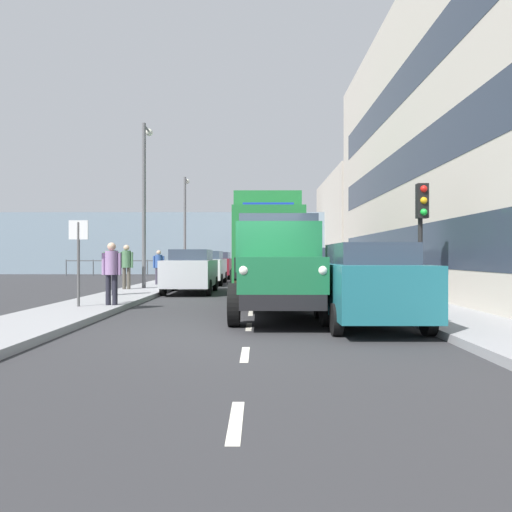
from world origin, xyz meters
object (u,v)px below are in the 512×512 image
object	(u,v)px
car_grey_kerbside_1	(328,273)
car_silver_oppositeside_0	(191,270)
car_white_oppositeside_1	(207,267)
street_sign	(78,248)
car_navy_kerbside_2	(309,269)
lamp_post_promenade	(145,191)
pedestrian_couple_a	(112,268)
car_teal_kerbside_near	(366,283)
traffic_light_near	(422,218)
pedestrian_with_bag	(159,264)
car_maroon_oppositeside_2	(218,265)
lamp_post_far	(185,217)
lorry_cargo_green	(267,241)
pedestrian_couple_b	(126,263)
truck_vintage_green	(278,268)
pedestrian_strolling	(111,265)

from	to	relation	value
car_grey_kerbside_1	car_silver_oppositeside_0	bearing A→B (deg)	-33.34
car_white_oppositeside_1	street_sign	world-z (taller)	street_sign
car_navy_kerbside_2	lamp_post_promenade	xyz separation A→B (m)	(7.01, 1.53, 3.29)
pedestrian_couple_a	lamp_post_promenade	bearing A→B (deg)	-83.55
car_navy_kerbside_2	lamp_post_promenade	size ratio (longest dim) A/B	0.59
car_teal_kerbside_near	car_silver_oppositeside_0	xyz separation A→B (m)	(4.95, -8.72, -0.00)
car_grey_kerbside_1	traffic_light_near	distance (m)	3.97
pedestrian_couple_a	pedestrian_with_bag	xyz separation A→B (m)	(0.67, -9.16, -0.06)
car_maroon_oppositeside_2	traffic_light_near	xyz separation A→B (m)	(-6.94, 18.33, 1.58)
car_white_oppositeside_1	lamp_post_far	distance (m)	6.62
car_silver_oppositeside_0	pedestrian_couple_a	size ratio (longest dim) A/B	2.43
lorry_cargo_green	car_navy_kerbside_2	world-z (taller)	lorry_cargo_green
lorry_cargo_green	traffic_light_near	size ratio (longest dim) A/B	2.56
car_maroon_oppositeside_2	pedestrian_couple_b	xyz separation A→B (m)	(2.59, 11.91, 0.29)
car_grey_kerbside_1	car_maroon_oppositeside_2	size ratio (longest dim) A/B	0.91
truck_vintage_green	car_navy_kerbside_2	world-z (taller)	truck_vintage_green
car_maroon_oppositeside_2	lamp_post_promenade	distance (m)	11.71
car_teal_kerbside_near	car_white_oppositeside_1	bearing A→B (deg)	-71.27
traffic_light_near	lamp_post_far	xyz separation A→B (m)	(8.94, -17.71, 1.46)
truck_vintage_green	car_teal_kerbside_near	distance (m)	2.20
car_teal_kerbside_near	car_silver_oppositeside_0	size ratio (longest dim) A/B	1.03
car_white_oppositeside_1	car_silver_oppositeside_0	bearing A→B (deg)	90.00
car_grey_kerbside_1	car_white_oppositeside_1	world-z (taller)	same
traffic_light_near	pedestrian_couple_b	bearing A→B (deg)	-33.98
truck_vintage_green	street_sign	size ratio (longest dim) A/B	2.51
pedestrian_couple_b	pedestrian_with_bag	xyz separation A→B (m)	(-0.64, -3.04, -0.12)
lamp_post_promenade	pedestrian_with_bag	bearing A→B (deg)	-93.00
car_navy_kerbside_2	pedestrian_couple_b	size ratio (longest dim) A/B	2.29
car_teal_kerbside_near	lamp_post_far	world-z (taller)	lamp_post_far
street_sign	traffic_light_near	bearing A→B (deg)	-179.68
car_navy_kerbside_2	car_silver_oppositeside_0	size ratio (longest dim) A/B	0.99
car_maroon_oppositeside_2	pedestrian_strolling	xyz separation A→B (m)	(2.28, 14.86, 0.28)
lorry_cargo_green	lamp_post_far	size ratio (longest dim) A/B	1.29
car_maroon_oppositeside_2	lamp_post_promenade	bearing A→B (deg)	79.41
car_navy_kerbside_2	car_white_oppositeside_1	size ratio (longest dim) A/B	0.86
car_maroon_oppositeside_2	pedestrian_with_bag	distance (m)	9.08
car_grey_kerbside_1	traffic_light_near	xyz separation A→B (m)	(-1.99, 3.06, 1.58)
truck_vintage_green	car_silver_oppositeside_0	size ratio (longest dim) A/B	1.38
pedestrian_couple_a	pedestrian_with_bag	distance (m)	9.18
car_maroon_oppositeside_2	truck_vintage_green	bearing A→B (deg)	99.10
lorry_cargo_green	car_silver_oppositeside_0	bearing A→B (deg)	8.87
car_teal_kerbside_near	truck_vintage_green	bearing A→B (deg)	-33.38
car_maroon_oppositeside_2	lamp_post_far	bearing A→B (deg)	17.34
pedestrian_couple_a	lamp_post_promenade	size ratio (longest dim) A/B	0.25
pedestrian_with_bag	car_maroon_oppositeside_2	bearing A→B (deg)	-102.41
truck_vintage_green	traffic_light_near	xyz separation A→B (m)	(-3.81, -1.21, 1.29)
truck_vintage_green	car_white_oppositeside_1	world-z (taller)	truck_vintage_green
lorry_cargo_green	car_white_oppositeside_1	size ratio (longest dim) A/B	1.75
car_maroon_oppositeside_2	pedestrian_couple_a	bearing A→B (deg)	85.95
car_maroon_oppositeside_2	pedestrian_couple_b	world-z (taller)	pedestrian_couple_b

